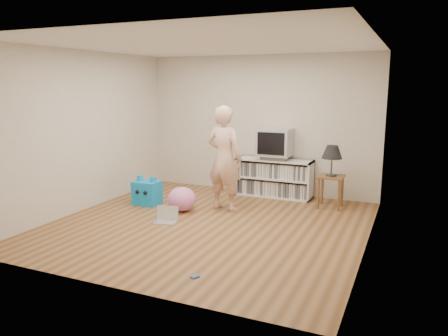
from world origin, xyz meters
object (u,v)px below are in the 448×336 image
table_lamp (332,153)px  person (224,159)px  plush_pink (182,199)px  crt_tv (275,142)px  media_unit (275,177)px  plush_blue (147,192)px  dvd_deck (275,157)px  laptop (166,218)px  side_table (331,184)px

table_lamp → person: size_ratio=0.30×
table_lamp → plush_pink: 2.61m
crt_tv → media_unit: bearing=90.0°
person → plush_blue: person is taller
dvd_deck → plush_blue: dvd_deck is taller
table_lamp → media_unit: bearing=160.7°
laptop → table_lamp: bearing=25.6°
person → laptop: 1.36m
media_unit → plush_blue: media_unit is taller
media_unit → table_lamp: size_ratio=2.72×
media_unit → dvd_deck: bearing=-90.0°
laptop → plush_pink: bearing=82.1°
dvd_deck → laptop: (-1.03, -2.15, -0.67)m
table_lamp → plush_blue: table_lamp is taller
crt_tv → laptop: (-1.03, -2.15, -0.96)m
crt_tv → table_lamp: (1.10, -0.37, -0.08)m
side_table → crt_tv: bearing=161.6°
table_lamp → plush_blue: (-2.96, -1.06, -0.73)m
table_lamp → plush_pink: bearing=-151.7°
side_table → laptop: side_table is taller
dvd_deck → table_lamp: 1.18m
side_table → plush_blue: bearing=-160.2°
crt_tv → person: bearing=-112.1°
laptop → plush_pink: size_ratio=0.83×
dvd_deck → plush_blue: size_ratio=0.90×
crt_tv → plush_blue: crt_tv is taller
laptop → plush_pink: (-0.07, 0.60, 0.14)m
plush_pink → dvd_deck: bearing=54.7°
dvd_deck → person: (-0.49, -1.20, 0.13)m
crt_tv → table_lamp: 1.16m
person → table_lamp: bearing=-143.2°
crt_tv → plush_pink: 2.07m
dvd_deck → laptop: 2.48m
crt_tv → plush_pink: (-1.10, -1.55, -0.82)m
media_unit → laptop: bearing=-115.5°
media_unit → person: (-0.49, -1.22, 0.51)m
media_unit → laptop: (-1.03, -2.17, -0.29)m
side_table → plush_pink: 2.51m
plush_blue → plush_pink: size_ratio=1.06×
dvd_deck → plush_pink: size_ratio=0.96×
plush_blue → plush_pink: (0.76, -0.12, -0.01)m
table_lamp → plush_pink: (-2.20, -1.18, -0.74)m
media_unit → dvd_deck: 0.39m
table_lamp → laptop: size_ratio=1.32×
crt_tv → side_table: bearing=-18.4°
person → plush_pink: size_ratio=3.67×
person → plush_blue: 1.54m
table_lamp → plush_blue: size_ratio=1.03×
table_lamp → plush_pink: table_lamp is taller
media_unit → side_table: 1.17m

